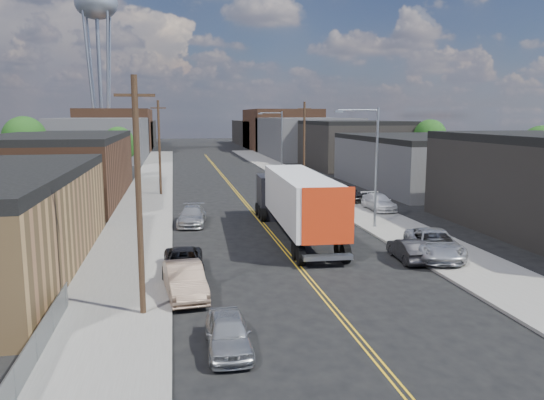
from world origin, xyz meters
name	(u,v)px	position (x,y,z in m)	size (l,w,h in m)	color
ground	(224,178)	(0.00, 60.00, 0.00)	(260.00, 260.00, 0.00)	black
centerline	(237,193)	(0.00, 45.00, 0.01)	(0.32, 120.00, 0.01)	gold
sidewalk_left	(149,195)	(-9.50, 45.00, 0.07)	(5.00, 140.00, 0.15)	slate
sidewalk_right	(321,191)	(9.50, 45.00, 0.07)	(5.00, 140.00, 0.15)	slate
warehouse_brown	(60,167)	(-18.00, 44.00, 3.30)	(12.00, 26.00, 6.60)	#462A1C
industrial_right_b	(422,162)	(22.00, 46.00, 3.05)	(14.00, 24.00, 6.10)	#3C3C3F
industrial_right_c	(350,144)	(22.00, 72.00, 3.80)	(14.00, 22.00, 7.60)	black
skyline_left_a	(104,139)	(-20.00, 95.00, 4.00)	(16.00, 30.00, 8.00)	#3C3C3F
skyline_right_a	(305,137)	(20.00, 95.00, 4.00)	(16.00, 30.00, 8.00)	#3C3C3F
skyline_left_b	(117,130)	(-20.00, 120.00, 5.00)	(16.00, 26.00, 10.00)	#462A1C
skyline_right_b	(281,129)	(20.00, 120.00, 5.00)	(16.00, 26.00, 10.00)	#462A1C
skyline_left_c	(124,134)	(-20.00, 140.00, 3.50)	(16.00, 40.00, 7.00)	black
skyline_right_c	(267,133)	(20.00, 140.00, 3.50)	(16.00, 40.00, 7.00)	black
water_tower	(96,10)	(-22.00, 110.00, 30.65)	(9.00, 9.00, 36.90)	gray
streetlight_near	(371,158)	(7.60, 25.00, 5.33)	(3.39, 0.25, 9.00)	gray
streetlight_far	(279,138)	(7.60, 60.00, 5.33)	(3.39, 0.25, 9.00)	gray
utility_pole_left_near	(139,196)	(-8.20, 10.00, 5.14)	(1.60, 0.26, 10.00)	black
utility_pole_left_far	(159,147)	(-8.20, 45.00, 5.14)	(1.60, 0.26, 10.00)	black
utility_pole_right	(304,144)	(8.20, 48.00, 5.14)	(1.60, 0.26, 10.00)	black
chainlink_fence	(15,384)	(-11.50, 3.50, 0.66)	(0.05, 16.00, 1.22)	slate
tree_left_mid	(25,141)	(-23.94, 55.00, 5.48)	(5.10, 5.04, 8.37)	black
tree_left_far	(119,145)	(-13.94, 62.00, 4.57)	(4.35, 4.20, 6.97)	black
tree_right_near	(541,151)	(30.06, 36.00, 4.87)	(4.60, 4.48, 7.44)	black
tree_right_far	(430,138)	(30.06, 60.00, 5.18)	(4.85, 4.76, 7.91)	black
semi_truck	(293,199)	(1.50, 24.03, 2.59)	(3.54, 17.43, 4.54)	silver
car_left_a	(228,333)	(-5.00, 6.01, 0.67)	(1.58, 3.92, 1.33)	#9A9C9F
car_left_b	(185,280)	(-6.40, 12.18, 0.78)	(1.66, 4.76, 1.57)	#7E6553
car_left_c	(183,261)	(-6.40, 16.00, 0.64)	(2.13, 4.63, 1.29)	black
car_left_d	(192,216)	(-5.49, 28.83, 0.72)	(2.02, 4.96, 1.44)	#9C9EA1
car_right_oncoming	(409,250)	(6.60, 16.08, 0.66)	(1.40, 4.02, 1.32)	black
car_right_lot_a	(434,244)	(8.20, 16.07, 0.95)	(2.65, 5.75, 1.60)	#B1B3B7
car_right_lot_b	(379,202)	(11.00, 31.76, 0.84)	(1.94, 4.78, 1.39)	silver
car_right_lot_c	(345,192)	(9.72, 37.14, 0.97)	(1.94, 4.81, 1.64)	black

